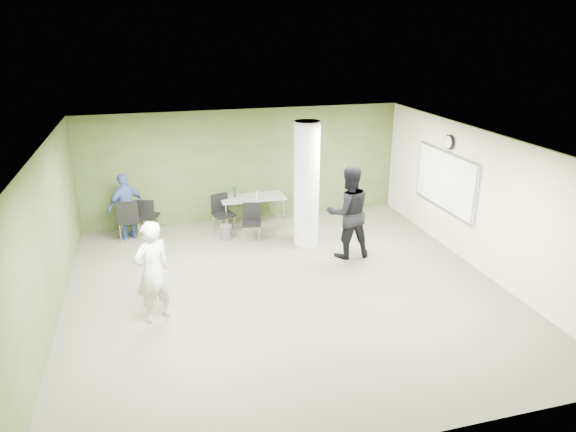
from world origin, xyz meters
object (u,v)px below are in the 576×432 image
object	(u,v)px
folding_table	(252,199)
man_black	(348,212)
woman_white	(153,272)
chair_back_left	(129,217)
man_blue	(126,206)

from	to	relation	value
folding_table	man_black	bearing A→B (deg)	-55.43
folding_table	woman_white	bearing A→B (deg)	-122.29
chair_back_left	woman_white	size ratio (longest dim) A/B	0.57
chair_back_left	woman_white	bearing A→B (deg)	101.18
folding_table	chair_back_left	world-z (taller)	chair_back_left
chair_back_left	man_black	distance (m)	4.98
chair_back_left	man_blue	size ratio (longest dim) A/B	0.64
woman_white	man_black	world-z (taller)	man_black
folding_table	chair_back_left	bearing A→B (deg)	-174.97
folding_table	man_blue	size ratio (longest dim) A/B	1.00
folding_table	woman_white	distance (m)	4.58
woman_white	man_blue	bearing A→B (deg)	-111.69
man_black	folding_table	bearing A→B (deg)	-54.90
folding_table	man_blue	xyz separation A→B (m)	(-2.96, -0.05, 0.08)
chair_back_left	woman_white	distance (m)	3.66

